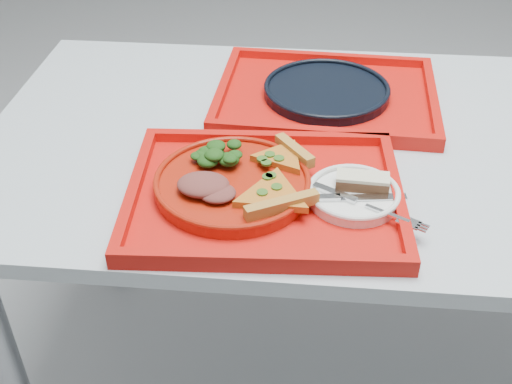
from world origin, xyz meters
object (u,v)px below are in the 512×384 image
at_px(tray_far, 326,98).
at_px(dinner_plate, 232,185).
at_px(dessert_bar, 362,181).
at_px(tray_main, 265,198).
at_px(navy_plate, 327,92).

xyz_separation_m(tray_far, dinner_plate, (-0.15, -0.35, 0.02)).
bearing_deg(tray_far, dessert_bar, -77.74).
height_order(tray_main, dinner_plate, dinner_plate).
bearing_deg(navy_plate, tray_main, -105.62).
height_order(tray_main, dessert_bar, dessert_bar).
bearing_deg(tray_main, dinner_plate, 166.52).
relative_size(tray_far, dinner_plate, 1.73).
relative_size(tray_far, dessert_bar, 5.13).
distance_m(tray_main, dinner_plate, 0.06).
distance_m(tray_main, tray_far, 0.37).
relative_size(dinner_plate, dessert_bar, 2.96).
xyz_separation_m(tray_main, tray_far, (0.10, 0.36, 0.00)).
distance_m(tray_main, navy_plate, 0.37).
bearing_deg(dinner_plate, tray_far, 65.95).
bearing_deg(navy_plate, dinner_plate, -114.05).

